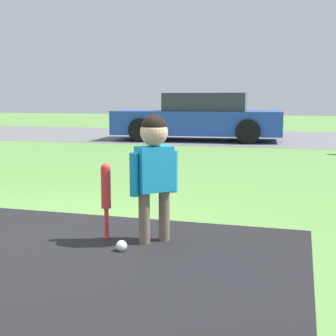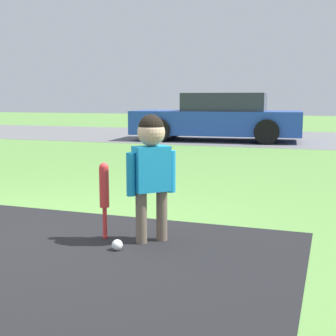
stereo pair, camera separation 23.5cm
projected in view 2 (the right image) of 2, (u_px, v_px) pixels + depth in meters
ground_plane at (20, 240)px, 3.85m from camera, size 60.00×60.00×0.00m
street_strip at (248, 137)px, 14.11m from camera, size 40.00×6.00×0.01m
child at (151, 160)px, 3.71m from camera, size 0.32×0.32×1.03m
baseball_bat at (104, 190)px, 3.83m from camera, size 0.08×0.08×0.64m
sports_ball at (117, 245)px, 3.59m from camera, size 0.09×0.09×0.09m
parked_car at (218, 118)px, 12.91m from camera, size 4.70×2.19×1.30m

